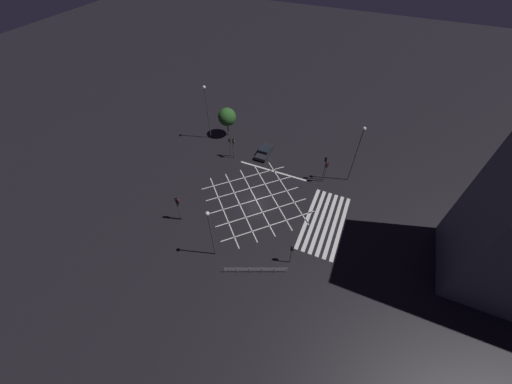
# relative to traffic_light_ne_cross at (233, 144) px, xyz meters

# --- Properties ---
(ground_plane) EXTENTS (200.00, 200.00, 0.00)m
(ground_plane) POSITION_rel_traffic_light_ne_cross_xyz_m (-7.23, -7.10, -2.88)
(ground_plane) COLOR black
(road_markings) EXTENTS (16.89, 21.09, 0.01)m
(road_markings) POSITION_rel_traffic_light_ne_cross_xyz_m (-6.83, -13.18, -2.88)
(road_markings) COLOR silver
(road_markings) RESTS_ON ground_plane
(traffic_light_ne_cross) EXTENTS (0.36, 0.39, 4.03)m
(traffic_light_ne_cross) POSITION_rel_traffic_light_ne_cross_xyz_m (0.00, 0.00, 0.00)
(traffic_light_ne_cross) COLOR #424244
(traffic_light_ne_cross) RESTS_ON ground_plane
(traffic_light_nw_main) EXTENTS (0.39, 0.36, 4.52)m
(traffic_light_nw_main) POSITION_rel_traffic_light_ne_cross_xyz_m (-14.52, 0.86, 0.34)
(traffic_light_nw_main) COLOR #424244
(traffic_light_nw_main) RESTS_ON ground_plane
(traffic_light_se_main) EXTENTS (0.39, 0.36, 3.99)m
(traffic_light_se_main) POSITION_rel_traffic_light_ne_cross_xyz_m (0.33, -15.13, -0.03)
(traffic_light_se_main) COLOR #424244
(traffic_light_se_main) RESTS_ON ground_plane
(traffic_light_nw_cross) EXTENTS (0.36, 0.39, 4.21)m
(traffic_light_nw_cross) POSITION_rel_traffic_light_ne_cross_xyz_m (-14.45, 0.69, 0.12)
(traffic_light_nw_cross) COLOR #424244
(traffic_light_nw_cross) RESTS_ON ground_plane
(traffic_light_se_cross) EXTENTS (0.36, 0.39, 4.57)m
(traffic_light_se_cross) POSITION_rel_traffic_light_ne_cross_xyz_m (0.77, -14.79, 0.37)
(traffic_light_se_cross) COLOR #424244
(traffic_light_se_cross) RESTS_ON ground_plane
(traffic_light_ne_main) EXTENTS (0.39, 0.36, 3.71)m
(traffic_light_ne_main) POSITION_rel_traffic_light_ne_cross_xyz_m (0.12, 0.78, -0.23)
(traffic_light_ne_main) COLOR #424244
(traffic_light_ne_main) RESTS_ON ground_plane
(traffic_light_sw_main) EXTENTS (0.39, 0.36, 3.52)m
(traffic_light_sw_main) POSITION_rel_traffic_light_ne_cross_xyz_m (-14.78, -14.89, -0.36)
(traffic_light_sw_main) COLOR #424244
(traffic_light_sw_main) RESTS_ON ground_plane
(street_lamp_east) EXTENTS (0.47, 0.47, 8.27)m
(street_lamp_east) POSITION_rel_traffic_light_ne_cross_xyz_m (-17.47, -6.04, 2.70)
(street_lamp_east) COLOR #424244
(street_lamp_east) RESTS_ON ground_plane
(street_lamp_west) EXTENTS (0.53, 0.53, 9.91)m
(street_lamp_west) POSITION_rel_traffic_light_ne_cross_xyz_m (3.38, 6.41, 4.05)
(street_lamp_west) COLOR #424244
(street_lamp_west) RESTS_ON ground_plane
(street_lamp_far) EXTENTS (0.50, 0.50, 9.65)m
(street_lamp_far) POSITION_rel_traffic_light_ne_cross_xyz_m (2.34, -18.55, 3.73)
(street_lamp_far) COLOR #424244
(street_lamp_far) RESTS_ON ground_plane
(street_tree_near) EXTENTS (3.15, 3.15, 5.33)m
(street_tree_near) POSITION_rel_traffic_light_ne_cross_xyz_m (5.40, 3.88, 0.87)
(street_tree_near) COLOR brown
(street_tree_near) RESTS_ON ground_plane
(waiting_car) EXTENTS (4.33, 1.88, 1.21)m
(waiting_car) POSITION_rel_traffic_light_ne_cross_xyz_m (2.85, -4.29, -2.30)
(waiting_car) COLOR black
(waiting_car) RESTS_ON ground_plane
(pedestrian_railing) EXTENTS (2.97, 6.78, 1.05)m
(pedestrian_railing) POSITION_rel_traffic_light_ne_cross_xyz_m (-17.74, -11.66, -2.21)
(pedestrian_railing) COLOR #B7B7BC
(pedestrian_railing) RESTS_ON ground_plane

